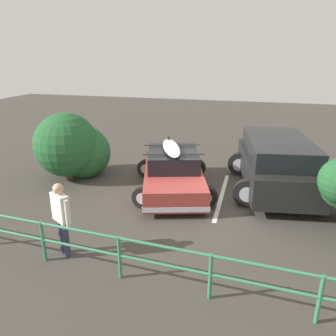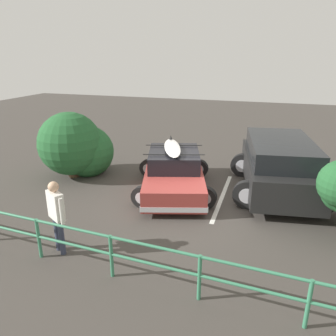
{
  "view_description": "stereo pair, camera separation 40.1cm",
  "coord_description": "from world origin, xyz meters",
  "px_view_note": "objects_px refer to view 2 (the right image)",
  "views": [
    {
      "loc": [
        -1.61,
        8.62,
        4.11
      ],
      "look_at": [
        0.74,
        -0.05,
        0.95
      ],
      "focal_mm": 35.0,
      "sensor_mm": 36.0,
      "label": 1
    },
    {
      "loc": [
        -2.0,
        8.51,
        4.11
      ],
      "look_at": [
        0.74,
        -0.05,
        0.95
      ],
      "focal_mm": 35.0,
      "sensor_mm": 36.0,
      "label": 2
    }
  ],
  "objects_px": {
    "person_bystander": "(56,211)",
    "sedan_car": "(174,172)",
    "suv_car": "(279,165)",
    "bush_near_left": "(79,148)"
  },
  "relations": [
    {
      "from": "person_bystander",
      "to": "sedan_car",
      "type": "bearing_deg",
      "value": -108.51
    },
    {
      "from": "sedan_car",
      "to": "person_bystander",
      "type": "xyz_separation_m",
      "value": [
        1.35,
        4.04,
        0.39
      ]
    },
    {
      "from": "sedan_car",
      "to": "suv_car",
      "type": "relative_size",
      "value": 0.93
    },
    {
      "from": "suv_car",
      "to": "sedan_car",
      "type": "bearing_deg",
      "value": 14.91
    },
    {
      "from": "suv_car",
      "to": "person_bystander",
      "type": "relative_size",
      "value": 2.8
    },
    {
      "from": "suv_car",
      "to": "person_bystander",
      "type": "height_order",
      "value": "suv_car"
    },
    {
      "from": "sedan_car",
      "to": "bush_near_left",
      "type": "xyz_separation_m",
      "value": [
        3.5,
        -0.26,
        0.4
      ]
    },
    {
      "from": "person_bystander",
      "to": "bush_near_left",
      "type": "xyz_separation_m",
      "value": [
        2.15,
        -4.3,
        0.0
      ]
    },
    {
      "from": "suv_car",
      "to": "person_bystander",
      "type": "xyz_separation_m",
      "value": [
        4.45,
        4.87,
        0.11
      ]
    },
    {
      "from": "bush_near_left",
      "to": "suv_car",
      "type": "bearing_deg",
      "value": -175.12
    }
  ]
}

